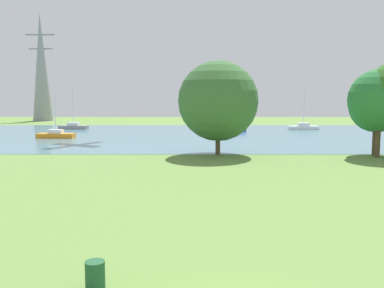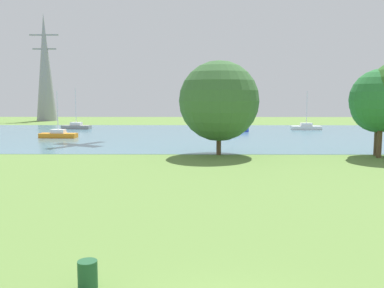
{
  "view_description": "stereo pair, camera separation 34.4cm",
  "coord_description": "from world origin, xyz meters",
  "px_view_note": "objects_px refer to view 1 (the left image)",
  "views": [
    {
      "loc": [
        -1.18,
        -8.97,
        5.41
      ],
      "look_at": [
        -1.17,
        21.46,
        1.96
      ],
      "focal_mm": 39.39,
      "sensor_mm": 36.0,
      "label": 1
    },
    {
      "loc": [
        -0.84,
        -8.97,
        5.41
      ],
      "look_at": [
        -1.17,
        21.46,
        1.96
      ],
      "focal_mm": 39.39,
      "sensor_mm": 36.0,
      "label": 2
    }
  ],
  "objects_px": {
    "sailboat_white": "(303,127)",
    "sailboat_blue": "(230,129)",
    "tree_east_far": "(380,100)",
    "tree_mid_shore": "(218,101)",
    "litter_bin": "(95,275)",
    "sailboat_orange": "(56,135)",
    "tree_west_far": "(376,106)",
    "sailboat_gray": "(73,126)",
    "electricity_pylon": "(41,67)"
  },
  "relations": [
    {
      "from": "tree_east_far",
      "to": "electricity_pylon",
      "type": "height_order",
      "value": "electricity_pylon"
    },
    {
      "from": "litter_bin",
      "to": "sailboat_blue",
      "type": "distance_m",
      "value": 54.07
    },
    {
      "from": "sailboat_blue",
      "to": "sailboat_orange",
      "type": "bearing_deg",
      "value": -156.71
    },
    {
      "from": "litter_bin",
      "to": "sailboat_orange",
      "type": "distance_m",
      "value": 45.7
    },
    {
      "from": "sailboat_white",
      "to": "tree_mid_shore",
      "type": "height_order",
      "value": "tree_mid_shore"
    },
    {
      "from": "tree_mid_shore",
      "to": "litter_bin",
      "type": "bearing_deg",
      "value": -100.59
    },
    {
      "from": "sailboat_orange",
      "to": "tree_mid_shore",
      "type": "distance_m",
      "value": 25.93
    },
    {
      "from": "sailboat_blue",
      "to": "tree_west_far",
      "type": "relative_size",
      "value": 1.02
    },
    {
      "from": "sailboat_blue",
      "to": "tree_mid_shore",
      "type": "bearing_deg",
      "value": -97.8
    },
    {
      "from": "tree_mid_shore",
      "to": "tree_east_far",
      "type": "xyz_separation_m",
      "value": [
        14.14,
        -1.61,
        0.1
      ]
    },
    {
      "from": "sailboat_white",
      "to": "sailboat_orange",
      "type": "bearing_deg",
      "value": -158.94
    },
    {
      "from": "sailboat_gray",
      "to": "tree_west_far",
      "type": "relative_size",
      "value": 0.97
    },
    {
      "from": "litter_bin",
      "to": "tree_west_far",
      "type": "relative_size",
      "value": 0.11
    },
    {
      "from": "sailboat_white",
      "to": "tree_mid_shore",
      "type": "xyz_separation_m",
      "value": [
        -15.74,
        -29.51,
        4.53
      ]
    },
    {
      "from": "electricity_pylon",
      "to": "litter_bin",
      "type": "bearing_deg",
      "value": -69.76
    },
    {
      "from": "sailboat_orange",
      "to": "tree_east_far",
      "type": "distance_m",
      "value": 38.68
    },
    {
      "from": "sailboat_white",
      "to": "tree_mid_shore",
      "type": "relative_size",
      "value": 0.72
    },
    {
      "from": "sailboat_gray",
      "to": "electricity_pylon",
      "type": "bearing_deg",
      "value": 119.07
    },
    {
      "from": "sailboat_blue",
      "to": "tree_east_far",
      "type": "bearing_deg",
      "value": -68.94
    },
    {
      "from": "sailboat_blue",
      "to": "litter_bin",
      "type": "bearing_deg",
      "value": -99.24
    },
    {
      "from": "sailboat_blue",
      "to": "tree_east_far",
      "type": "height_order",
      "value": "tree_east_far"
    },
    {
      "from": "litter_bin",
      "to": "electricity_pylon",
      "type": "relative_size",
      "value": 0.03
    },
    {
      "from": "sailboat_white",
      "to": "sailboat_orange",
      "type": "height_order",
      "value": "sailboat_white"
    },
    {
      "from": "sailboat_white",
      "to": "sailboat_blue",
      "type": "distance_m",
      "value": 12.72
    },
    {
      "from": "tree_mid_shore",
      "to": "electricity_pylon",
      "type": "distance_m",
      "value": 65.82
    },
    {
      "from": "sailboat_blue",
      "to": "electricity_pylon",
      "type": "bearing_deg",
      "value": 143.35
    },
    {
      "from": "litter_bin",
      "to": "tree_east_far",
      "type": "bearing_deg",
      "value": 53.3
    },
    {
      "from": "electricity_pylon",
      "to": "sailboat_white",
      "type": "bearing_deg",
      "value": -26.41
    },
    {
      "from": "sailboat_gray",
      "to": "tree_east_far",
      "type": "distance_m",
      "value": 48.8
    },
    {
      "from": "tree_mid_shore",
      "to": "electricity_pylon",
      "type": "relative_size",
      "value": 0.37
    },
    {
      "from": "tree_west_far",
      "to": "electricity_pylon",
      "type": "height_order",
      "value": "electricity_pylon"
    },
    {
      "from": "sailboat_blue",
      "to": "sailboat_white",
      "type": "bearing_deg",
      "value": 16.53
    },
    {
      "from": "electricity_pylon",
      "to": "tree_mid_shore",
      "type": "bearing_deg",
      "value": -57.12
    },
    {
      "from": "tree_west_far",
      "to": "sailboat_gray",
      "type": "bearing_deg",
      "value": 139.6
    },
    {
      "from": "tree_east_far",
      "to": "electricity_pylon",
      "type": "xyz_separation_m",
      "value": [
        -49.68,
        56.59,
        6.66
      ]
    },
    {
      "from": "litter_bin",
      "to": "sailboat_orange",
      "type": "bearing_deg",
      "value": 109.16
    },
    {
      "from": "sailboat_orange",
      "to": "tree_west_far",
      "type": "relative_size",
      "value": 0.87
    },
    {
      "from": "tree_west_far",
      "to": "litter_bin",
      "type": "bearing_deg",
      "value": -125.79
    },
    {
      "from": "sailboat_gray",
      "to": "sailboat_orange",
      "type": "bearing_deg",
      "value": -82.63
    },
    {
      "from": "sailboat_white",
      "to": "electricity_pylon",
      "type": "distance_m",
      "value": 58.36
    },
    {
      "from": "sailboat_gray",
      "to": "electricity_pylon",
      "type": "relative_size",
      "value": 0.29
    },
    {
      "from": "tree_west_far",
      "to": "sailboat_blue",
      "type": "bearing_deg",
      "value": 112.56
    },
    {
      "from": "sailboat_white",
      "to": "tree_east_far",
      "type": "bearing_deg",
      "value": -92.95
    },
    {
      "from": "tree_east_far",
      "to": "tree_mid_shore",
      "type": "bearing_deg",
      "value": 173.52
    },
    {
      "from": "tree_west_far",
      "to": "electricity_pylon",
      "type": "relative_size",
      "value": 0.3
    },
    {
      "from": "litter_bin",
      "to": "tree_west_far",
      "type": "bearing_deg",
      "value": 54.21
    },
    {
      "from": "sailboat_orange",
      "to": "electricity_pylon",
      "type": "relative_size",
      "value": 0.26
    },
    {
      "from": "tree_mid_shore",
      "to": "electricity_pylon",
      "type": "xyz_separation_m",
      "value": [
        -35.54,
        54.98,
        6.76
      ]
    },
    {
      "from": "sailboat_white",
      "to": "sailboat_blue",
      "type": "xyz_separation_m",
      "value": [
        -12.19,
        -3.62,
        0.01
      ]
    },
    {
      "from": "sailboat_white",
      "to": "tree_east_far",
      "type": "distance_m",
      "value": 31.5
    }
  ]
}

